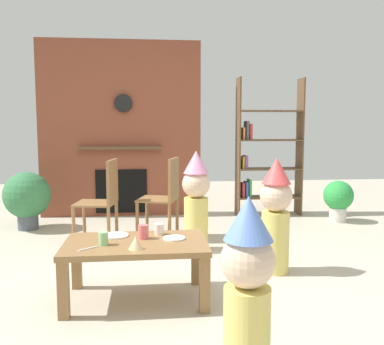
# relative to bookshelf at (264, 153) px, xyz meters

# --- Properties ---
(ground_plane) EXTENTS (12.00, 12.00, 0.00)m
(ground_plane) POSITION_rel_bookshelf_xyz_m (-1.37, -2.40, -0.87)
(ground_plane) COLOR #BCB29E
(brick_fireplace_feature) EXTENTS (2.20, 0.28, 2.40)m
(brick_fireplace_feature) POSITION_rel_bookshelf_xyz_m (-1.98, 0.20, 0.32)
(brick_fireplace_feature) COLOR brown
(brick_fireplace_feature) RESTS_ON ground_plane
(bookshelf) EXTENTS (0.90, 0.28, 1.90)m
(bookshelf) POSITION_rel_bookshelf_xyz_m (0.00, 0.00, 0.00)
(bookshelf) COLOR brown
(bookshelf) RESTS_ON ground_plane
(coffee_table) EXTENTS (1.02, 0.62, 0.43)m
(coffee_table) POSITION_rel_bookshelf_xyz_m (-1.71, -2.78, -0.52)
(coffee_table) COLOR olive
(coffee_table) RESTS_ON ground_plane
(paper_cup_near_left) EXTENTS (0.07, 0.07, 0.09)m
(paper_cup_near_left) POSITION_rel_bookshelf_xyz_m (-1.93, -2.84, -0.40)
(paper_cup_near_left) COLOR #8CD18C
(paper_cup_near_left) RESTS_ON coffee_table
(paper_cup_near_right) EXTENTS (0.08, 0.08, 0.10)m
(paper_cup_near_right) POSITION_rel_bookshelf_xyz_m (-1.65, -2.70, -0.39)
(paper_cup_near_right) COLOR #E5666B
(paper_cup_near_right) RESTS_ON coffee_table
(paper_cup_center) EXTENTS (0.07, 0.07, 0.09)m
(paper_cup_center) POSITION_rel_bookshelf_xyz_m (-1.53, -2.60, -0.40)
(paper_cup_center) COLOR silver
(paper_cup_center) RESTS_ON coffee_table
(paper_plate_front) EXTENTS (0.20, 0.20, 0.01)m
(paper_plate_front) POSITION_rel_bookshelf_xyz_m (-1.86, -2.61, -0.44)
(paper_plate_front) COLOR white
(paper_plate_front) RESTS_ON coffee_table
(paper_plate_rear) EXTENTS (0.16, 0.16, 0.01)m
(paper_plate_rear) POSITION_rel_bookshelf_xyz_m (-1.43, -2.73, -0.44)
(paper_plate_rear) COLOR white
(paper_plate_rear) RESTS_ON coffee_table
(birthday_cake_slice) EXTENTS (0.10, 0.10, 0.09)m
(birthday_cake_slice) POSITION_rel_bookshelf_xyz_m (-1.70, -2.96, -0.40)
(birthday_cake_slice) COLOR #EAC68C
(birthday_cake_slice) RESTS_ON coffee_table
(table_fork) EXTENTS (0.13, 0.11, 0.01)m
(table_fork) POSITION_rel_bookshelf_xyz_m (-2.02, -2.93, -0.44)
(table_fork) COLOR silver
(table_fork) RESTS_ON coffee_table
(child_with_cone_hat) EXTENTS (0.26, 0.26, 0.93)m
(child_with_cone_hat) POSITION_rel_bookshelf_xyz_m (-1.15, -3.89, -0.38)
(child_with_cone_hat) COLOR #E0CC66
(child_with_cone_hat) RESTS_ON ground_plane
(child_in_pink) EXTENTS (0.27, 0.27, 0.99)m
(child_in_pink) POSITION_rel_bookshelf_xyz_m (-0.54, -2.32, -0.35)
(child_in_pink) COLOR #E0CC66
(child_in_pink) RESTS_ON ground_plane
(child_by_the_chairs) EXTENTS (0.28, 0.28, 1.01)m
(child_by_the_chairs) POSITION_rel_bookshelf_xyz_m (-1.14, -1.62, -0.34)
(child_by_the_chairs) COLOR #E0CC66
(child_by_the_chairs) RESTS_ON ground_plane
(dining_chair_left) EXTENTS (0.46, 0.46, 0.90)m
(dining_chair_left) POSITION_rel_bookshelf_xyz_m (-2.08, -1.30, -0.36)
(dining_chair_left) COLOR olive
(dining_chair_left) RESTS_ON ground_plane
(dining_chair_middle) EXTENTS (0.50, 0.50, 0.90)m
(dining_chair_middle) POSITION_rel_bookshelf_xyz_m (-1.42, -1.13, -0.36)
(dining_chair_middle) COLOR olive
(dining_chair_middle) RESTS_ON ground_plane
(potted_plant_tall) EXTENTS (0.38, 0.38, 0.54)m
(potted_plant_tall) POSITION_rel_bookshelf_xyz_m (0.85, -0.53, -0.56)
(potted_plant_tall) COLOR beige
(potted_plant_tall) RESTS_ON ground_plane
(potted_plant_short) EXTENTS (0.56, 0.56, 0.70)m
(potted_plant_short) POSITION_rel_bookshelf_xyz_m (-3.07, -0.53, -0.47)
(potted_plant_short) COLOR #4C5660
(potted_plant_short) RESTS_ON ground_plane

